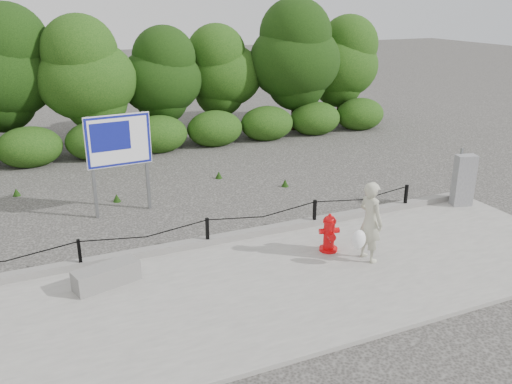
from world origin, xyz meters
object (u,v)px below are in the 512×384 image
(pedestrian, at_px, (370,223))
(fire_hydrant, at_px, (329,233))
(utility_cabinet, at_px, (463,180))
(concrete_block, at_px, (107,275))
(advertising_sign, at_px, (119,145))

(pedestrian, bearing_deg, fire_hydrant, 29.27)
(fire_hydrant, bearing_deg, pedestrian, -39.79)
(utility_cabinet, bearing_deg, concrete_block, -161.08)
(fire_hydrant, xyz_separation_m, concrete_block, (-4.29, 0.42, -0.19))
(fire_hydrant, distance_m, utility_cabinet, 4.37)
(pedestrian, xyz_separation_m, utility_cabinet, (3.80, 1.51, -0.15))
(fire_hydrant, height_order, concrete_block, fire_hydrant)
(concrete_block, bearing_deg, utility_cabinet, 3.00)
(concrete_block, bearing_deg, pedestrian, -12.58)
(pedestrian, bearing_deg, advertising_sign, 33.03)
(pedestrian, bearing_deg, utility_cabinet, -75.43)
(pedestrian, distance_m, utility_cabinet, 4.09)
(pedestrian, relative_size, concrete_block, 1.38)
(fire_hydrant, height_order, pedestrian, pedestrian)
(fire_hydrant, relative_size, advertising_sign, 0.33)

